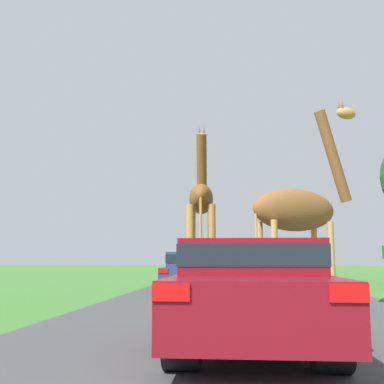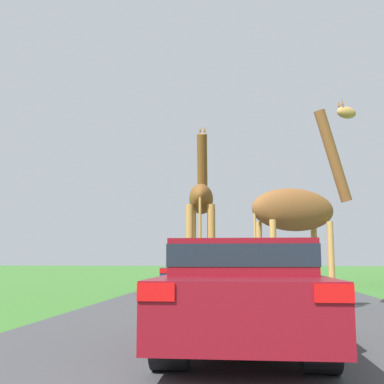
% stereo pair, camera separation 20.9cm
% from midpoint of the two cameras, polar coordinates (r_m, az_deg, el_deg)
% --- Properties ---
extents(road, '(7.84, 120.00, 0.00)m').
position_cam_midpoint_polar(road, '(31.81, 6.29, -9.97)').
color(road, '#424244').
rests_on(road, ground).
extents(giraffe_near_road, '(0.85, 2.64, 5.01)m').
position_cam_midpoint_polar(giraffe_near_road, '(12.71, 1.60, -2.08)').
color(giraffe_near_road, '#B77F3D').
rests_on(giraffe_near_road, ground).
extents(giraffe_companion, '(2.88, 1.81, 5.10)m').
position_cam_midpoint_polar(giraffe_companion, '(11.43, 13.03, -1.86)').
color(giraffe_companion, tan).
rests_on(giraffe_companion, ground).
extents(car_lead_maroon, '(1.91, 4.18, 1.40)m').
position_cam_midpoint_polar(car_lead_maroon, '(6.46, 6.97, -11.48)').
color(car_lead_maroon, maroon).
rests_on(car_lead_maroon, ground).
extents(car_queue_right, '(1.78, 4.74, 1.30)m').
position_cam_midpoint_polar(car_queue_right, '(28.23, 11.40, -8.68)').
color(car_queue_right, silver).
rests_on(car_queue_right, ground).
extents(car_queue_left, '(1.97, 4.55, 1.53)m').
position_cam_midpoint_polar(car_queue_left, '(24.84, 2.69, -8.75)').
color(car_queue_left, gray).
rests_on(car_queue_left, ground).
extents(car_far_ahead, '(1.81, 3.93, 1.39)m').
position_cam_midpoint_polar(car_far_ahead, '(17.23, 0.60, -9.35)').
color(car_far_ahead, navy).
rests_on(car_far_ahead, ground).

